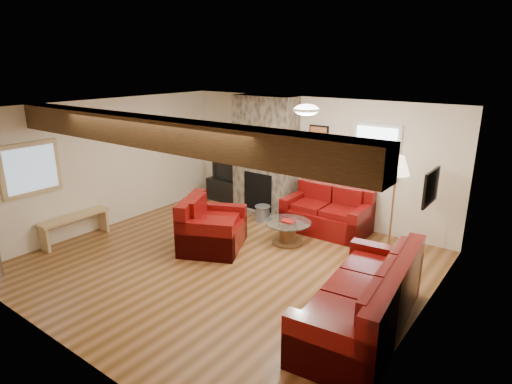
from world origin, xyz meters
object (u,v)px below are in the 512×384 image
Objects in this scene: television at (228,170)px; tv_cabinet at (229,190)px; coffee_table at (288,232)px; sofa_three at (362,294)px; floor_lamp at (396,171)px; armchair_red at (213,224)px; loveseat at (327,210)px.

tv_cabinet is at bearing 0.00° from television.
coffee_table is 2.74m from tv_cabinet.
sofa_three is 1.38× the size of floor_lamp.
armchair_red is 0.66× the size of floor_lamp.
armchair_red reaches higher than coffee_table.
sofa_three is at bearing -127.85° from armchair_red.
sofa_three is 2.10× the size of armchair_red.
loveseat is 2.26m from armchair_red.
sofa_three is 2.68m from coffee_table.
floor_lamp is at bearing -7.48° from tv_cabinet.
tv_cabinet is (-2.73, 0.30, -0.16)m from loveseat.
tv_cabinet is 1.30× the size of television.
armchair_red is at bearing -124.03° from loveseat.
loveseat is 0.94× the size of floor_lamp.
loveseat reaches higher than tv_cabinet.
armchair_red is at bearing -134.57° from coffee_table.
coffee_table is 0.49× the size of floor_lamp.
sofa_three is 1.48× the size of loveseat.
floor_lamp is (4.06, -0.53, 0.71)m from television.
television is 0.47× the size of floor_lamp.
loveseat is at bearing -58.27° from armchair_red.
television is at bearing 0.00° from tv_cabinet.
loveseat reaches higher than coffee_table.
sofa_three is 2.27× the size of tv_cabinet.
floor_lamp is (4.06, -0.53, 1.20)m from tv_cabinet.
television reaches higher than sofa_three.
television is (-4.55, 2.87, 0.29)m from sofa_three.
armchair_red is at bearing -55.73° from television.
loveseat is 2.75m from tv_cabinet.
armchair_red is (-3.05, 0.67, -0.00)m from sofa_three.
sofa_three is at bearing -37.74° from coffee_table.
coffee_table is (-0.28, -0.94, -0.22)m from loveseat.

